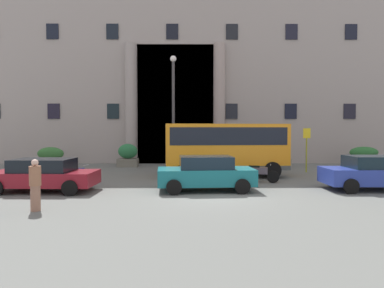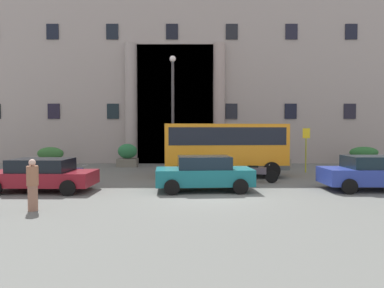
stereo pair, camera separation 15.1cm
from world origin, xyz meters
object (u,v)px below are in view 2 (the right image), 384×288
object	(u,v)px
hedge_planter_far_west	(276,157)
parked_hatchback_near	(376,173)
orange_minibus	(226,145)
parked_sedan_second	(43,175)
lamppost_plaza_centre	(174,103)
hedge_planter_far_east	(365,157)
motorcycle_near_kerb	(74,174)
parked_estate_mid	(205,173)
hedge_planter_entrance_right	(52,157)
scooter_by_planter	(257,173)
hedge_planter_entrance_left	(129,156)
bus_stop_sign	(307,145)
hedge_planter_east	(198,158)
pedestrian_woman_dark_dress	(34,185)

from	to	relation	value
hedge_planter_far_west	parked_hatchback_near	xyz separation A→B (m)	(2.07, -9.06, 0.04)
orange_minibus	parked_sedan_second	bearing A→B (deg)	-154.44
parked_hatchback_near	lamppost_plaza_centre	world-z (taller)	lamppost_plaza_centre
hedge_planter_far_west	hedge_planter_far_east	distance (m)	6.18
hedge_planter_far_east	motorcycle_near_kerb	distance (m)	19.03
parked_estate_mid	motorcycle_near_kerb	distance (m)	6.62
hedge_planter_entrance_right	parked_sedan_second	distance (m)	10.19
parked_estate_mid	scooter_by_planter	xyz separation A→B (m)	(2.61, 2.30, -0.29)
lamppost_plaza_centre	parked_hatchback_near	bearing A→B (deg)	-40.00
hedge_planter_entrance_left	parked_sedan_second	bearing A→B (deg)	-99.91
hedge_planter_entrance_right	lamppost_plaza_centre	world-z (taller)	lamppost_plaza_centre
hedge_planter_far_east	parked_sedan_second	world-z (taller)	hedge_planter_far_east
bus_stop_sign	parked_estate_mid	xyz separation A→B (m)	(-6.40, -6.35, -0.91)
hedge_planter_east	scooter_by_planter	distance (m)	7.91
scooter_by_planter	hedge_planter_entrance_right	bearing A→B (deg)	164.73
parked_sedan_second	hedge_planter_entrance_right	bearing A→B (deg)	111.93
hedge_planter_far_west	lamppost_plaza_centre	distance (m)	7.95
hedge_planter_entrance_left	scooter_by_planter	size ratio (longest dim) A/B	0.80
hedge_planter_entrance_right	hedge_planter_far_east	distance (m)	21.73
parked_hatchback_near	motorcycle_near_kerb	bearing A→B (deg)	171.73
hedge_planter_far_west	motorcycle_near_kerb	distance (m)	13.46
hedge_planter_entrance_left	motorcycle_near_kerb	xyz separation A→B (m)	(-1.21, -7.56, -0.32)
parked_estate_mid	pedestrian_woman_dark_dress	distance (m)	6.62
orange_minibus	scooter_by_planter	world-z (taller)	orange_minibus
hedge_planter_far_east	parked_hatchback_near	size ratio (longest dim) A/B	0.48
hedge_planter_far_west	parked_sedan_second	xyz separation A→B (m)	(-11.98, -9.34, -0.00)
lamppost_plaza_centre	hedge_planter_far_east	bearing A→B (deg)	6.87
hedge_planter_entrance_left	parked_hatchback_near	distance (m)	15.60
orange_minibus	motorcycle_near_kerb	distance (m)	8.01
parked_sedan_second	lamppost_plaza_centre	distance (m)	9.98
hedge_planter_far_east	parked_sedan_second	xyz separation A→B (m)	(-18.15, -9.43, 0.02)
orange_minibus	motorcycle_near_kerb	bearing A→B (deg)	-167.08
bus_stop_sign	hedge_planter_entrance_left	bearing A→B (deg)	163.73
hedge_planter_entrance_right	hedge_planter_far_east	world-z (taller)	hedge_planter_far_east
parked_estate_mid	pedestrian_woman_dark_dress	size ratio (longest dim) A/B	2.52
parked_estate_mid	orange_minibus	bearing A→B (deg)	70.01
parked_estate_mid	motorcycle_near_kerb	xyz separation A→B (m)	(-6.26, 2.14, -0.29)
orange_minibus	bus_stop_sign	size ratio (longest dim) A/B	2.51
hedge_planter_entrance_left	hedge_planter_far_east	world-z (taller)	hedge_planter_entrance_left
parked_sedan_second	lamppost_plaza_centre	size ratio (longest dim) A/B	0.59
parked_estate_mid	motorcycle_near_kerb	world-z (taller)	parked_estate_mid
hedge_planter_entrance_right	parked_estate_mid	distance (m)	13.97
hedge_planter_entrance_right	parked_hatchback_near	world-z (taller)	parked_hatchback_near
hedge_planter_east	parked_hatchback_near	size ratio (longest dim) A/B	0.35
hedge_planter_east	hedge_planter_far_west	bearing A→B (deg)	-5.68
orange_minibus	hedge_planter_far_west	xyz separation A→B (m)	(3.92, 4.69, -1.01)
hedge_planter_far_west	hedge_planter_far_east	size ratio (longest dim) A/B	0.98
hedge_planter_far_east	motorcycle_near_kerb	bearing A→B (deg)	-157.98
orange_minibus	parked_hatchback_near	bearing A→B (deg)	-40.62
bus_stop_sign	pedestrian_woman_dark_dress	bearing A→B (deg)	-140.18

